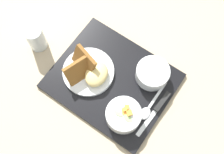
{
  "coord_description": "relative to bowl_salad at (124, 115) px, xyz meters",
  "views": [
    {
      "loc": [
        -0.16,
        0.28,
        0.91
      ],
      "look_at": [
        0.0,
        0.0,
        0.04
      ],
      "focal_mm": 45.0,
      "sensor_mm": 36.0,
      "label": 1
    }
  ],
  "objects": [
    {
      "name": "bowl_soup",
      "position": [
        -0.02,
        -0.17,
        -0.0
      ],
      "size": [
        0.11,
        0.11,
        0.05
      ],
      "color": "silver",
      "rests_on": "serving_tray"
    },
    {
      "name": "bowl_salad",
      "position": [
        0.0,
        0.0,
        0.0
      ],
      "size": [
        0.11,
        0.11,
        0.07
      ],
      "color": "silver",
      "rests_on": "serving_tray"
    },
    {
      "name": "spoon",
      "position": [
        -0.06,
        -0.07,
        -0.03
      ],
      "size": [
        0.04,
        0.15,
        0.01
      ],
      "rotation": [
        0.0,
        0.0,
        1.48
      ],
      "color": "silver",
      "rests_on": "serving_tray"
    },
    {
      "name": "knife",
      "position": [
        -0.09,
        -0.09,
        -0.03
      ],
      "size": [
        0.04,
        0.18,
        0.02
      ],
      "rotation": [
        0.0,
        0.0,
        1.43
      ],
      "color": "silver",
      "rests_on": "serving_tray"
    },
    {
      "name": "plate_main",
      "position": [
        0.18,
        -0.07,
        -0.01
      ],
      "size": [
        0.18,
        0.18,
        0.09
      ],
      "color": "silver",
      "rests_on": "serving_tray"
    },
    {
      "name": "glass_water",
      "position": [
        0.39,
        -0.08,
        0.0
      ],
      "size": [
        0.06,
        0.06,
        0.1
      ],
      "color": "silver",
      "rests_on": "ground_plane"
    },
    {
      "name": "ground_plane",
      "position": [
        0.1,
        -0.09,
        -0.04
      ],
      "size": [
        4.0,
        4.0,
        0.0
      ],
      "primitive_type": "plane",
      "color": "tan"
    },
    {
      "name": "serving_tray",
      "position": [
        0.1,
        -0.09,
        -0.04
      ],
      "size": [
        0.43,
        0.36,
        0.01
      ],
      "color": "black",
      "rests_on": "ground_plane"
    }
  ]
}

